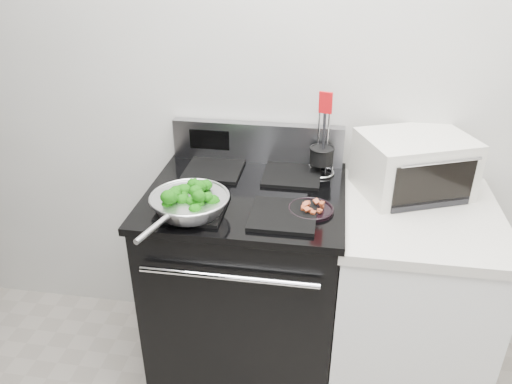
% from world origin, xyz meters
% --- Properties ---
extents(back_wall, '(4.00, 0.02, 2.70)m').
position_xyz_m(back_wall, '(0.00, 1.75, 1.35)').
color(back_wall, silver).
rests_on(back_wall, ground).
extents(gas_range, '(0.79, 0.69, 1.13)m').
position_xyz_m(gas_range, '(-0.30, 1.41, 0.49)').
color(gas_range, black).
rests_on(gas_range, floor).
extents(counter, '(0.62, 0.68, 0.92)m').
position_xyz_m(counter, '(0.39, 1.41, 0.46)').
color(counter, white).
rests_on(counter, floor).
extents(skillet, '(0.29, 0.46, 0.06)m').
position_xyz_m(skillet, '(-0.47, 1.21, 1.00)').
color(skillet, silver).
rests_on(skillet, gas_range).
extents(broccoli_pile, '(0.23, 0.23, 0.08)m').
position_xyz_m(broccoli_pile, '(-0.47, 1.21, 1.02)').
color(broccoli_pile, '#063404').
rests_on(broccoli_pile, skillet).
extents(bacon_plate, '(0.17, 0.17, 0.04)m').
position_xyz_m(bacon_plate, '(-0.03, 1.30, 0.97)').
color(bacon_plate, black).
rests_on(bacon_plate, gas_range).
extents(utensil_holder, '(0.12, 0.12, 0.36)m').
position_xyz_m(utensil_holder, '(-0.01, 1.63, 1.02)').
color(utensil_holder, silver).
rests_on(utensil_holder, gas_range).
extents(toaster_oven, '(0.50, 0.45, 0.24)m').
position_xyz_m(toaster_oven, '(0.36, 1.58, 1.04)').
color(toaster_oven, beige).
rests_on(toaster_oven, counter).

